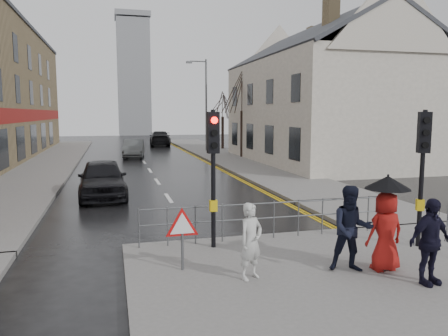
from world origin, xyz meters
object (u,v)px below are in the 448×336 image
pedestrian_a (251,241)px  car_mid (134,148)px  car_parked (102,179)px  pedestrian_d (430,242)px  pedestrian_with_umbrella (386,219)px  pedestrian_b (352,229)px

pedestrian_a → car_mid: pedestrian_a is taller
pedestrian_a → car_parked: bearing=79.8°
pedestrian_a → pedestrian_d: pedestrian_d is taller
pedestrian_with_umbrella → car_mid: bearing=98.1°
pedestrian_d → car_parked: (-6.32, 11.49, -0.20)m
car_mid → pedestrian_with_umbrella: bearing=-75.5°
pedestrian_with_umbrella → pedestrian_d: bearing=-67.0°
pedestrian_with_umbrella → car_mid: 27.39m
car_mid → car_parked: bearing=-90.8°
pedestrian_with_umbrella → pedestrian_a: bearing=174.9°
pedestrian_with_umbrella → car_mid: (-3.88, 27.11, -0.55)m
pedestrian_d → car_mid: 28.31m
pedestrian_d → pedestrian_a: bearing=151.6°
pedestrian_a → pedestrian_with_umbrella: pedestrian_with_umbrella is taller
pedestrian_d → car_parked: pedestrian_d is taller
pedestrian_b → car_parked: (-5.23, 10.48, -0.26)m
pedestrian_a → pedestrian_b: size_ratio=0.85×
pedestrian_b → car_mid: (-3.16, 26.97, -0.35)m
pedestrian_a → pedestrian_with_umbrella: size_ratio=0.76×
car_parked → pedestrian_with_umbrella: bearing=-62.6°
pedestrian_a → pedestrian_d: bearing=-45.8°
pedestrian_b → pedestrian_d: bearing=-25.3°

